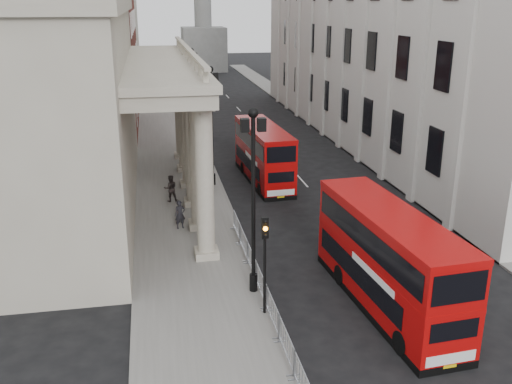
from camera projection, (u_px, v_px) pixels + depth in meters
ground at (287, 340)px, 22.20m from camera, size 260.00×260.00×0.00m
sidewalk_west at (173, 152)px, 49.62m from camera, size 6.00×140.00×0.12m
sidewalk_east at (353, 144)px, 52.50m from camera, size 3.00×140.00×0.12m
kerb at (206, 151)px, 50.13m from camera, size 0.20×140.00×0.14m
portico_building at (55, 113)px, 35.23m from camera, size 9.00×28.00×12.00m
brick_building at (90, 16)px, 61.61m from camera, size 9.00×32.00×22.00m
west_building_far at (108, 18)px, 91.75m from camera, size 9.00×30.00×20.00m
east_building at (379, 2)px, 50.86m from camera, size 8.00×55.00×25.00m
lamp_post_south at (253, 190)px, 24.26m from camera, size 1.05×0.44×8.32m
lamp_post_mid at (211, 118)px, 39.18m from camera, size 1.05×0.44×8.32m
lamp_post_north at (193, 86)px, 54.09m from camera, size 1.05×0.44×8.32m
traffic_light at (265, 248)px, 22.97m from camera, size 0.28×0.33×4.30m
crowd_barriers at (267, 298)px, 24.00m from camera, size 0.50×18.75×1.10m
bus_near at (388, 258)px, 24.03m from camera, size 3.14×10.11×4.30m
bus_far at (263, 153)px, 41.30m from camera, size 2.76×9.48×4.04m
pedestrian_a at (180, 215)px, 32.60m from camera, size 0.68×0.52×1.67m
pedestrian_b at (171, 188)px, 37.00m from camera, size 0.92×0.74×1.77m
pedestrian_c at (195, 182)px, 38.11m from camera, size 1.02×0.75×1.89m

